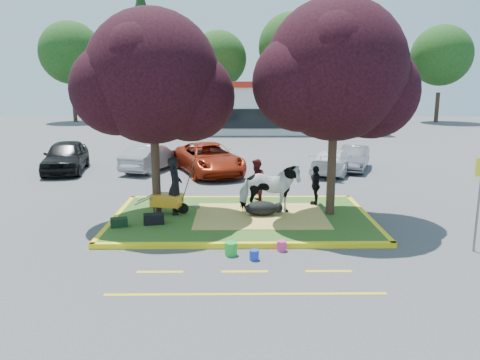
{
  "coord_description": "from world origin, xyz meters",
  "views": [
    {
      "loc": [
        -0.22,
        -14.58,
        4.43
      ],
      "look_at": [
        -0.05,
        0.5,
        1.23
      ],
      "focal_mm": 35.0,
      "sensor_mm": 36.0,
      "label": 1
    }
  ],
  "objects_px": {
    "sign_post": "(480,189)",
    "car_silver": "(151,157)",
    "wheelbarrow": "(167,200)",
    "bucket_blue": "(254,255)",
    "calf": "(261,208)",
    "handler": "(175,186)",
    "bucket_green": "(231,249)",
    "bucket_pink": "(282,246)",
    "car_black": "(66,156)",
    "cow": "(269,189)"
  },
  "relations": [
    {
      "from": "calf",
      "to": "bucket_pink",
      "type": "distance_m",
      "value": 2.88
    },
    {
      "from": "sign_post",
      "to": "bucket_blue",
      "type": "distance_m",
      "value": 6.09
    },
    {
      "from": "bucket_pink",
      "to": "sign_post",
      "type": "bearing_deg",
      "value": -0.9
    },
    {
      "from": "bucket_blue",
      "to": "car_black",
      "type": "bearing_deg",
      "value": 126.78
    },
    {
      "from": "wheelbarrow",
      "to": "bucket_pink",
      "type": "relative_size",
      "value": 6.5
    },
    {
      "from": "cow",
      "to": "car_silver",
      "type": "xyz_separation_m",
      "value": [
        -5.34,
        8.48,
        -0.33
      ]
    },
    {
      "from": "wheelbarrow",
      "to": "bucket_pink",
      "type": "xyz_separation_m",
      "value": [
        3.47,
        -3.1,
        -0.47
      ]
    },
    {
      "from": "calf",
      "to": "handler",
      "type": "relative_size",
      "value": 0.58
    },
    {
      "from": "calf",
      "to": "handler",
      "type": "xyz_separation_m",
      "value": [
        -2.81,
        0.25,
        0.7
      ]
    },
    {
      "from": "wheelbarrow",
      "to": "bucket_blue",
      "type": "height_order",
      "value": "wheelbarrow"
    },
    {
      "from": "wheelbarrow",
      "to": "bucket_green",
      "type": "distance_m",
      "value": 4.03
    },
    {
      "from": "cow",
      "to": "calf",
      "type": "distance_m",
      "value": 0.68
    },
    {
      "from": "handler",
      "to": "wheelbarrow",
      "type": "distance_m",
      "value": 0.56
    },
    {
      "from": "cow",
      "to": "sign_post",
      "type": "relative_size",
      "value": 0.73
    },
    {
      "from": "cow",
      "to": "car_black",
      "type": "bearing_deg",
      "value": 54.04
    },
    {
      "from": "bucket_green",
      "to": "bucket_blue",
      "type": "bearing_deg",
      "value": -29.69
    },
    {
      "from": "cow",
      "to": "bucket_blue",
      "type": "xyz_separation_m",
      "value": [
        -0.63,
        -3.67,
        -0.86
      ]
    },
    {
      "from": "wheelbarrow",
      "to": "bucket_green",
      "type": "relative_size",
      "value": 5.09
    },
    {
      "from": "bucket_blue",
      "to": "car_silver",
      "type": "xyz_separation_m",
      "value": [
        -4.71,
        12.15,
        0.53
      ]
    },
    {
      "from": "bucket_blue",
      "to": "car_silver",
      "type": "height_order",
      "value": "car_silver"
    },
    {
      "from": "calf",
      "to": "car_black",
      "type": "relative_size",
      "value": 0.24
    },
    {
      "from": "handler",
      "to": "car_silver",
      "type": "bearing_deg",
      "value": 13.13
    },
    {
      "from": "bucket_green",
      "to": "bucket_pink",
      "type": "relative_size",
      "value": 1.28
    },
    {
      "from": "cow",
      "to": "car_black",
      "type": "relative_size",
      "value": 0.44
    },
    {
      "from": "handler",
      "to": "sign_post",
      "type": "xyz_separation_m",
      "value": [
        8.29,
        -3.18,
        0.59
      ]
    },
    {
      "from": "bucket_blue",
      "to": "car_silver",
      "type": "relative_size",
      "value": 0.06
    },
    {
      "from": "bucket_blue",
      "to": "wheelbarrow",
      "type": "bearing_deg",
      "value": 125.94
    },
    {
      "from": "cow",
      "to": "bucket_blue",
      "type": "height_order",
      "value": "cow"
    },
    {
      "from": "cow",
      "to": "car_black",
      "type": "height_order",
      "value": "cow"
    },
    {
      "from": "bucket_pink",
      "to": "car_silver",
      "type": "xyz_separation_m",
      "value": [
        -5.47,
        11.51,
        0.53
      ]
    },
    {
      "from": "wheelbarrow",
      "to": "bucket_blue",
      "type": "relative_size",
      "value": 6.8
    },
    {
      "from": "sign_post",
      "to": "bucket_blue",
      "type": "xyz_separation_m",
      "value": [
        -5.86,
        -0.56,
        -1.55
      ]
    },
    {
      "from": "handler",
      "to": "car_black",
      "type": "xyz_separation_m",
      "value": [
        -6.45,
        8.14,
        -0.31
      ]
    },
    {
      "from": "handler",
      "to": "bucket_green",
      "type": "height_order",
      "value": "handler"
    },
    {
      "from": "calf",
      "to": "wheelbarrow",
      "type": "height_order",
      "value": "wheelbarrow"
    },
    {
      "from": "wheelbarrow",
      "to": "bucket_pink",
      "type": "height_order",
      "value": "wheelbarrow"
    },
    {
      "from": "cow",
      "to": "bucket_blue",
      "type": "distance_m",
      "value": 3.82
    },
    {
      "from": "calf",
      "to": "handler",
      "type": "bearing_deg",
      "value": 157.93
    },
    {
      "from": "calf",
      "to": "car_black",
      "type": "bearing_deg",
      "value": 120.85
    },
    {
      "from": "bucket_green",
      "to": "car_black",
      "type": "distance_m",
      "value": 14.22
    },
    {
      "from": "bucket_blue",
      "to": "calf",
      "type": "bearing_deg",
      "value": 83.82
    },
    {
      "from": "wheelbarrow",
      "to": "sign_post",
      "type": "xyz_separation_m",
      "value": [
        8.57,
        -3.18,
        1.08
      ]
    },
    {
      "from": "bucket_green",
      "to": "bucket_pink",
      "type": "height_order",
      "value": "bucket_green"
    },
    {
      "from": "bucket_blue",
      "to": "car_black",
      "type": "xyz_separation_m",
      "value": [
        -8.88,
        11.88,
        0.65
      ]
    },
    {
      "from": "wheelbarrow",
      "to": "car_black",
      "type": "relative_size",
      "value": 0.39
    },
    {
      "from": "bucket_green",
      "to": "bucket_blue",
      "type": "height_order",
      "value": "bucket_green"
    },
    {
      "from": "sign_post",
      "to": "car_silver",
      "type": "xyz_separation_m",
      "value": [
        -10.57,
        11.59,
        -1.02
      ]
    },
    {
      "from": "bucket_green",
      "to": "bucket_pink",
      "type": "distance_m",
      "value": 1.38
    },
    {
      "from": "sign_post",
      "to": "car_silver",
      "type": "height_order",
      "value": "sign_post"
    },
    {
      "from": "handler",
      "to": "wheelbarrow",
      "type": "bearing_deg",
      "value": 88.27
    }
  ]
}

